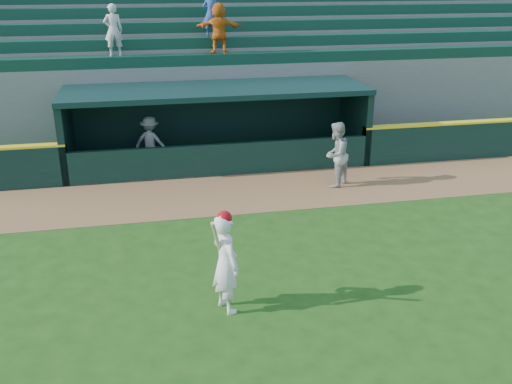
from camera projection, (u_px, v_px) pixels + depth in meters
ground at (272, 280)px, 11.47m from camera, size 120.00×120.00×0.00m
warning_track at (232, 193)px, 15.94m from camera, size 40.00×3.00×0.01m
dugout_player_front at (336, 155)px, 16.20m from camera, size 1.16×1.15×1.88m
dugout_player_inside at (151, 142)px, 17.93m from camera, size 1.19×0.95×1.61m
dugout at (216, 120)px, 18.29m from camera, size 9.40×2.80×2.46m
stands at (198, 66)px, 22.07m from camera, size 34.50×6.25×7.60m
batter_at_plate at (225, 262)px, 10.15m from camera, size 0.68×0.87×1.97m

